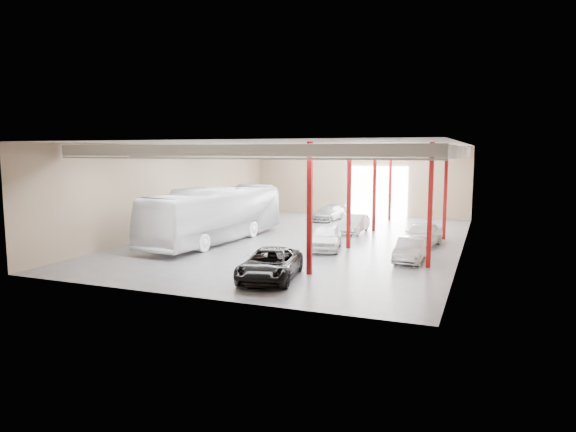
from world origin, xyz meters
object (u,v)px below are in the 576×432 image
Objects in this scene: car_row_a at (326,237)px; car_right_near at (410,250)px; coach_bus at (216,214)px; car_row_c at (328,213)px; car_row_b at (354,224)px; car_right_far at (422,234)px; black_sedan at (270,264)px.

car_right_near is (5.80, -1.67, -0.12)m from car_row_a.
car_row_c is (4.20, 13.97, -1.29)m from coach_bus.
car_row_b is 7.66m from car_row_c.
car_row_c is at bearing 143.77° from car_right_far.
car_right_far reaches higher than black_sedan.
car_right_far is (0.00, 5.20, 0.13)m from car_right_near.
car_right_near is (14.12, -1.67, -1.27)m from coach_bus.
black_sedan is 8.80m from car_row_a.
car_right_near is 5.20m from car_right_far.
black_sedan is (8.12, -8.79, -1.19)m from coach_bus.
car_row_c is (-4.11, 13.96, -0.14)m from car_row_a.
car_right_near is at bearing -2.94° from coach_bus.
coach_bus is 8.40m from car_row_a.
coach_bus is at bearing -155.72° from car_right_far.
car_row_c is at bearing 123.20° from car_row_b.
car_row_a is 1.02× the size of car_row_c.
coach_bus is 14.60m from car_right_far.
car_row_b is (0.20, 16.30, -0.03)m from black_sedan.
black_sedan reaches higher than car_right_near.
coach_bus is 14.64m from car_row_c.
coach_bus reaches higher than car_row_a.
black_sedan is 1.17× the size of car_right_far.
car_row_c is (-3.91, 22.76, -0.10)m from black_sedan.
coach_bus is at bearing 168.26° from car_row_a.
car_row_c is 14.40m from car_right_far.
car_row_c is at bearing 89.83° from black_sedan.
black_sedan is 1.20× the size of car_row_c.
black_sedan is 1.17× the size of car_row_a.
black_sedan is 1.24× the size of car_row_b.
car_row_a is 1.00× the size of car_right_far.
car_row_c is at bearing 94.65° from car_row_a.
car_row_a is at bearing 78.77° from black_sedan.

